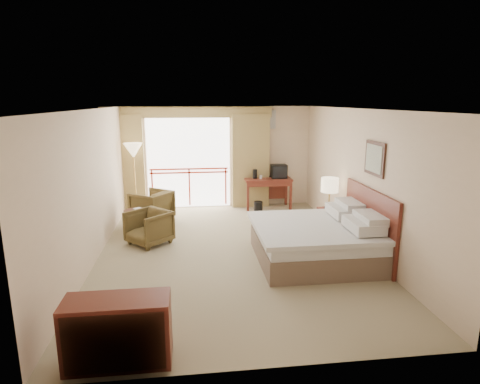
{
  "coord_description": "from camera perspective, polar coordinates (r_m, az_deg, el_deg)",
  "views": [
    {
      "loc": [
        -0.75,
        -7.26,
        2.85
      ],
      "look_at": [
        0.2,
        0.4,
        1.08
      ],
      "focal_mm": 30.0,
      "sensor_mm": 36.0,
      "label": 1
    }
  ],
  "objects": [
    {
      "name": "floor",
      "position": [
        7.84,
        -1.14,
        -8.42
      ],
      "size": [
        7.0,
        7.0,
        0.0
      ],
      "primitive_type": "plane",
      "color": "#988B65",
      "rests_on": "ground"
    },
    {
      "name": "ceiling",
      "position": [
        7.3,
        -1.23,
        11.72
      ],
      "size": [
        7.0,
        7.0,
        0.0
      ],
      "primitive_type": "plane",
      "rotation": [
        3.14,
        0.0,
        0.0
      ],
      "color": "white",
      "rests_on": "wall_back"
    },
    {
      "name": "wall_back",
      "position": [
        10.89,
        -3.09,
        4.98
      ],
      "size": [
        5.0,
        0.0,
        5.0
      ],
      "primitive_type": "plane",
      "rotation": [
        1.57,
        0.0,
        0.0
      ],
      "color": "beige",
      "rests_on": "ground"
    },
    {
      "name": "wall_front",
      "position": [
        4.12,
        3.91,
        -8.51
      ],
      "size": [
        5.0,
        0.0,
        5.0
      ],
      "primitive_type": "plane",
      "rotation": [
        -1.57,
        0.0,
        0.0
      ],
      "color": "beige",
      "rests_on": "ground"
    },
    {
      "name": "wall_left",
      "position": [
        7.62,
        -20.23,
        0.74
      ],
      "size": [
        0.0,
        7.0,
        7.0
      ],
      "primitive_type": "plane",
      "rotation": [
        1.57,
        0.0,
        1.57
      ],
      "color": "beige",
      "rests_on": "ground"
    },
    {
      "name": "wall_right",
      "position": [
        8.09,
        16.71,
        1.67
      ],
      "size": [
        0.0,
        7.0,
        7.0
      ],
      "primitive_type": "plane",
      "rotation": [
        1.57,
        0.0,
        -1.57
      ],
      "color": "beige",
      "rests_on": "ground"
    },
    {
      "name": "balcony_door",
      "position": [
        10.87,
        -7.3,
        4.07
      ],
      "size": [
        2.4,
        0.0,
        2.4
      ],
      "primitive_type": "plane",
      "rotation": [
        1.57,
        0.0,
        0.0
      ],
      "color": "white",
      "rests_on": "wall_back"
    },
    {
      "name": "balcony_railing",
      "position": [
        10.91,
        -7.24,
        2.05
      ],
      "size": [
        2.09,
        0.03,
        1.02
      ],
      "color": "red",
      "rests_on": "wall_back"
    },
    {
      "name": "curtain_left",
      "position": [
        10.87,
        -16.06,
        3.94
      ],
      "size": [
        1.0,
        0.26,
        2.5
      ],
      "primitive_type": "cube",
      "color": "#97804E",
      "rests_on": "wall_back"
    },
    {
      "name": "curtain_right",
      "position": [
        10.85,
        1.47,
        4.43
      ],
      "size": [
        1.0,
        0.26,
        2.5
      ],
      "primitive_type": "cube",
      "color": "#97804E",
      "rests_on": "wall_back"
    },
    {
      "name": "valance",
      "position": [
        10.65,
        -7.51,
        11.19
      ],
      "size": [
        4.4,
        0.22,
        0.28
      ],
      "primitive_type": "cube",
      "color": "#97804E",
      "rests_on": "wall_back"
    },
    {
      "name": "hvac_vent",
      "position": [
        10.94,
        3.78,
        10.26
      ],
      "size": [
        0.5,
        0.04,
        0.5
      ],
      "primitive_type": "cube",
      "color": "silver",
      "rests_on": "wall_back"
    },
    {
      "name": "bed",
      "position": [
        7.45,
        10.94,
        -6.73
      ],
      "size": [
        2.13,
        2.06,
        0.97
      ],
      "color": "brown",
      "rests_on": "floor"
    },
    {
      "name": "headboard",
      "position": [
        7.71,
        17.88,
        -4.31
      ],
      "size": [
        0.06,
        2.1,
        1.3
      ],
      "primitive_type": "cube",
      "color": "#571C14",
      "rests_on": "wall_right"
    },
    {
      "name": "framed_art",
      "position": [
        7.47,
        18.59,
        4.53
      ],
      "size": [
        0.04,
        0.72,
        0.6
      ],
      "color": "black",
      "rests_on": "wall_right"
    },
    {
      "name": "nightstand",
      "position": [
        8.91,
        12.5,
        -4.15
      ],
      "size": [
        0.42,
        0.49,
        0.57
      ],
      "primitive_type": "cube",
      "rotation": [
        0.0,
        0.0,
        0.05
      ],
      "color": "#571C14",
      "rests_on": "floor"
    },
    {
      "name": "table_lamp",
      "position": [
        8.76,
        12.64,
        0.9
      ],
      "size": [
        0.37,
        0.37,
        0.65
      ],
      "rotation": [
        0.0,
        0.0,
        0.17
      ],
      "color": "tan",
      "rests_on": "nightstand"
    },
    {
      "name": "phone",
      "position": [
        8.67,
        12.62,
        -2.41
      ],
      "size": [
        0.19,
        0.15,
        0.08
      ],
      "primitive_type": "cube",
      "rotation": [
        0.0,
        0.0,
        0.08
      ],
      "color": "black",
      "rests_on": "nightstand"
    },
    {
      "name": "desk",
      "position": [
        10.83,
        3.9,
        1.09
      ],
      "size": [
        1.25,
        0.6,
        0.82
      ],
      "rotation": [
        0.0,
        0.0,
        0.02
      ],
      "color": "#571C14",
      "rests_on": "floor"
    },
    {
      "name": "tv",
      "position": [
        10.77,
        5.56,
        2.94
      ],
      "size": [
        0.4,
        0.32,
        0.37
      ],
      "rotation": [
        0.0,
        0.0,
        0.32
      ],
      "color": "black",
      "rests_on": "desk"
    },
    {
      "name": "coffee_maker",
      "position": [
        10.66,
        2.13,
        2.58
      ],
      "size": [
        0.13,
        0.13,
        0.25
      ],
      "primitive_type": "cylinder",
      "rotation": [
        0.0,
        0.0,
        0.09
      ],
      "color": "black",
      "rests_on": "desk"
    },
    {
      "name": "cup",
      "position": [
        10.65,
        2.97,
        2.14
      ],
      "size": [
        0.09,
        0.09,
        0.1
      ],
      "primitive_type": "cylinder",
      "rotation": [
        0.0,
        0.0,
        0.3
      ],
      "color": "white",
      "rests_on": "desk"
    },
    {
      "name": "wastebasket",
      "position": [
        10.44,
        2.61,
        -2.13
      ],
      "size": [
        0.24,
        0.24,
        0.29
      ],
      "primitive_type": "cylinder",
      "rotation": [
        0.0,
        0.0,
        -0.05
      ],
      "color": "black",
      "rests_on": "floor"
    },
    {
      "name": "armchair_far",
      "position": [
        9.95,
        -12.35,
        -4.04
      ],
      "size": [
        1.14,
        1.13,
        0.75
      ],
      "primitive_type": "imported",
      "rotation": [
        0.0,
        0.0,
        -2.22
      ],
      "color": "#4A3B1E",
      "rests_on": "floor"
    },
    {
      "name": "armchair_near",
      "position": [
        8.44,
        -12.72,
        -7.17
      ],
      "size": [
        1.06,
        1.06,
        0.69
      ],
      "primitive_type": "imported",
      "rotation": [
        0.0,
        0.0,
        -0.81
      ],
      "color": "#4A3B1E",
      "rests_on": "floor"
    },
    {
      "name": "side_table",
      "position": [
        9.01,
        -14.65,
        -3.56
      ],
      "size": [
        0.48,
        0.48,
        0.53
      ],
      "rotation": [
        0.0,
        0.0,
        -0.36
      ],
      "color": "black",
      "rests_on": "floor"
    },
    {
      "name": "book",
      "position": [
        8.96,
        -14.71,
        -2.52
      ],
      "size": [
        0.26,
        0.27,
        0.02
      ],
      "primitive_type": "imported",
      "rotation": [
        0.0,
        0.0,
        0.59
      ],
      "color": "white",
      "rests_on": "side_table"
    },
    {
      "name": "floor_lamp",
      "position": [
        10.35,
        -14.93,
        5.34
      ],
      "size": [
        0.46,
        0.46,
        1.82
      ],
      "rotation": [
        0.0,
        0.0,
        0.14
      ],
      "color": "tan",
      "rests_on": "floor"
    },
    {
      "name": "dresser",
      "position": [
        4.84,
        -16.96,
        -18.43
      ],
      "size": [
        1.14,
        0.49,
        0.76
      ],
      "rotation": [
        0.0,
        0.0,
        0.02
      ],
      "color": "#571C14",
      "rests_on": "floor"
    }
  ]
}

